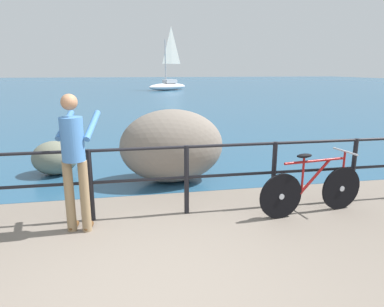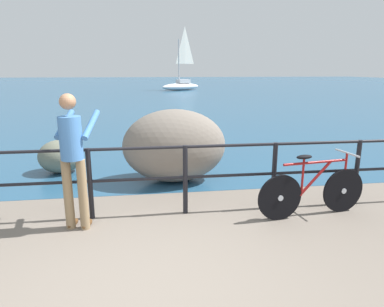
{
  "view_description": "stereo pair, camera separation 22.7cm",
  "coord_description": "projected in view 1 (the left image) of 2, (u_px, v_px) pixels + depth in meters",
  "views": [
    {
      "loc": [
        -0.11,
        -2.84,
        2.06
      ],
      "look_at": [
        0.82,
        2.19,
        0.8
      ],
      "focal_mm": 31.99,
      "sensor_mm": 36.0,
      "label": 1
    },
    {
      "loc": [
        0.11,
        -2.88,
        2.06
      ],
      "look_at": [
        0.82,
        2.19,
        0.8
      ],
      "focal_mm": 31.99,
      "sensor_mm": 36.0,
      "label": 2
    }
  ],
  "objects": [
    {
      "name": "sailboat",
      "position": [
        168.0,
        83.0,
        34.36
      ],
      "size": [
        4.46,
        3.31,
        6.16
      ],
      "rotation": [
        0.0,
        0.0,
        3.66
      ],
      "color": "white",
      "rests_on": "sea_surface"
    },
    {
      "name": "promenade_railing",
      "position": [
        140.0,
        174.0,
        4.78
      ],
      "size": [
        9.43,
        0.07,
        1.02
      ],
      "color": "black",
      "rests_on": "ground_plane"
    },
    {
      "name": "sea_surface",
      "position": [
        128.0,
        84.0,
        48.7
      ],
      "size": [
        120.0,
        90.0,
        0.01
      ],
      "primitive_type": "cube",
      "color": "navy",
      "rests_on": "ground_plane"
    },
    {
      "name": "breakwater_boulder_left",
      "position": [
        55.0,
        158.0,
        6.85
      ],
      "size": [
        0.88,
        0.78,
        0.68
      ],
      "color": "#676B5A",
      "rests_on": "ground"
    },
    {
      "name": "person_at_railing",
      "position": [
        75.0,
        157.0,
        4.29
      ],
      "size": [
        0.55,
        0.67,
        1.78
      ],
      "rotation": [
        0.0,
        0.0,
        1.33
      ],
      "color": "#8C7251",
      "rests_on": "ground_plane"
    },
    {
      "name": "ground_plane",
      "position": [
        130.0,
        103.0,
        22.33
      ],
      "size": [
        120.0,
        120.0,
        0.1
      ],
      "primitive_type": "cube",
      "color": "#6B6056"
    },
    {
      "name": "bicycle",
      "position": [
        313.0,
        188.0,
        4.94
      ],
      "size": [
        1.69,
        0.48,
        0.92
      ],
      "rotation": [
        0.0,
        0.0,
        0.14
      ],
      "color": "black",
      "rests_on": "ground_plane"
    },
    {
      "name": "breakwater_boulder_main",
      "position": [
        172.0,
        146.0,
        6.34
      ],
      "size": [
        1.91,
        1.26,
        1.36
      ],
      "color": "slate",
      "rests_on": "ground"
    }
  ]
}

